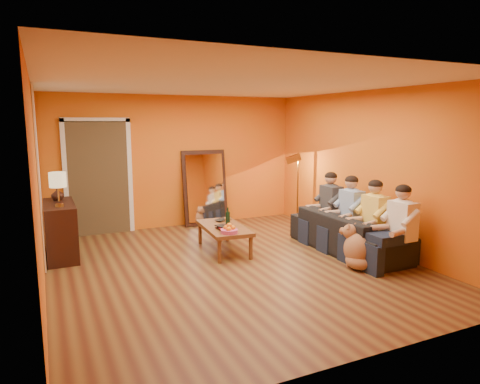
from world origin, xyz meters
name	(u,v)px	position (x,y,z in m)	size (l,w,h in m)	color
room_shell	(222,175)	(0.00, 0.37, 1.30)	(5.00, 5.50, 2.60)	brown
white_accent	(39,173)	(-2.48, 1.75, 1.30)	(0.02, 1.90, 2.58)	white
doorway_recess	(98,178)	(-1.50, 2.83, 1.05)	(1.06, 0.30, 2.10)	#3F2D19
door_jamb_left	(65,180)	(-2.07, 2.71, 1.05)	(0.08, 0.06, 2.20)	white
door_jamb_right	(130,177)	(-0.93, 2.71, 1.05)	(0.08, 0.06, 2.20)	white
door_header	(95,120)	(-1.50, 2.71, 2.12)	(1.22, 0.06, 0.08)	white
mirror_frame	(205,188)	(0.55, 2.63, 0.76)	(0.92, 0.06, 1.52)	black
mirror_glass	(206,188)	(0.55, 2.59, 0.76)	(0.78, 0.02, 1.36)	white
sideboard	(61,230)	(-2.24, 1.55, 0.42)	(0.44, 1.18, 0.85)	black
table_lamp	(58,190)	(-2.24, 1.25, 1.10)	(0.24, 0.24, 0.51)	beige
sofa	(348,232)	(2.00, -0.11, 0.32)	(0.85, 2.18, 0.64)	black
coffee_table	(224,239)	(0.17, 0.73, 0.21)	(0.62, 1.22, 0.42)	brown
floor_lamp	(298,192)	(2.10, 1.57, 0.72)	(0.30, 0.24, 1.44)	#B78135
dog	(357,246)	(1.58, -0.83, 0.33)	(0.36, 0.55, 0.65)	#9E6947
person_far_left	(402,227)	(2.13, -1.11, 0.61)	(0.70, 0.44, 1.22)	silver
person_mid_left	(375,219)	(2.13, -0.56, 0.61)	(0.70, 0.44, 1.22)	#F2CD50
person_mid_right	(351,213)	(2.13, -0.01, 0.61)	(0.70, 0.44, 1.22)	#85A1CD
person_far_right	(331,207)	(2.13, 0.54, 0.61)	(0.70, 0.44, 1.22)	#343539
fruit_bowl	(229,228)	(0.07, 0.28, 0.50)	(0.26, 0.26, 0.16)	#C7467A
wine_bottle	(228,217)	(0.22, 0.68, 0.58)	(0.07, 0.07, 0.31)	black
tumbler	(228,221)	(0.29, 0.85, 0.47)	(0.11, 0.11, 0.10)	#B27F3F
laptop	(226,220)	(0.35, 1.08, 0.43)	(0.36, 0.23, 0.03)	black
book_lower	(218,229)	(-0.01, 0.53, 0.43)	(0.18, 0.25, 0.02)	black
book_mid	(218,228)	(0.00, 0.54, 0.45)	(0.20, 0.28, 0.02)	maroon
book_upper	(218,227)	(-0.01, 0.52, 0.47)	(0.15, 0.21, 0.02)	black
vase	(58,194)	(-2.24, 1.80, 0.95)	(0.19, 0.19, 0.20)	black
flowers	(57,181)	(-2.24, 1.80, 1.17)	(0.17, 0.17, 0.39)	maroon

